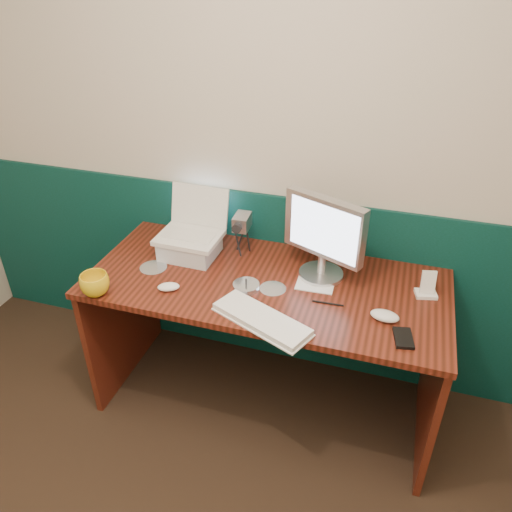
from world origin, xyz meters
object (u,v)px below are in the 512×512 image
(mug, at_px, (95,284))
(camcorder, at_px, (242,236))
(monitor, at_px, (324,239))
(laptop, at_px, (187,217))
(keyboard, at_px, (262,320))
(desk, at_px, (265,345))

(mug, distance_m, camcorder, 0.71)
(monitor, xyz_separation_m, camcorder, (-0.40, 0.09, -0.10))
(laptop, relative_size, camcorder, 1.62)
(keyboard, bearing_deg, mug, -154.32)
(mug, bearing_deg, keyboard, 2.17)
(monitor, bearing_deg, camcorder, -168.61)
(laptop, distance_m, keyboard, 0.64)
(mug, bearing_deg, desk, 24.90)
(laptop, distance_m, monitor, 0.64)
(laptop, xyz_separation_m, keyboard, (0.48, -0.39, -0.20))
(mug, bearing_deg, laptop, 58.14)
(monitor, distance_m, keyboard, 0.47)
(desk, relative_size, keyboard, 3.91)
(desk, xyz_separation_m, camcorder, (-0.18, 0.20, 0.47))
(laptop, bearing_deg, camcorder, 24.86)
(desk, relative_size, camcorder, 8.88)
(monitor, height_order, mug, monitor)
(laptop, bearing_deg, monitor, 2.51)
(monitor, height_order, keyboard, monitor)
(laptop, relative_size, keyboard, 0.71)
(laptop, height_order, monitor, monitor)
(desk, height_order, mug, mug)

